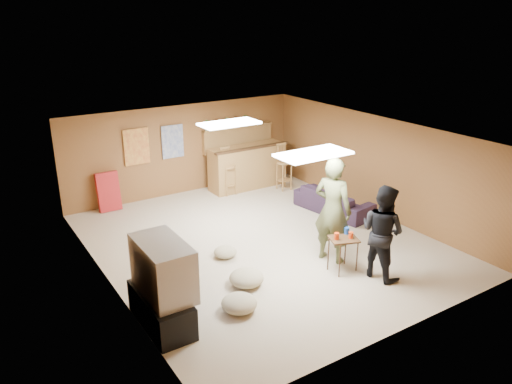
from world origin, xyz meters
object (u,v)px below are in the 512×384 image
person_olive (333,210)px  sofa (334,201)px  tv_body (163,268)px  person_black (382,232)px  bar_counter (247,167)px  tray_table (343,254)px

person_olive → sofa: size_ratio=1.06×
tv_body → sofa: tv_body is taller
tv_body → person_black: 3.71m
bar_counter → person_black: bearing=-95.6°
bar_counter → sofa: 2.62m
tv_body → bar_counter: 6.09m
bar_counter → person_olive: size_ratio=1.02×
person_olive → person_black: (0.32, -0.90, -0.15)m
person_olive → tray_table: 0.80m
person_olive → person_black: 0.97m
bar_counter → sofa: bearing=-73.3°
tv_body → bar_counter: size_ratio=0.55×
tv_body → person_black: (3.65, -0.68, -0.08)m
bar_counter → person_black: size_ratio=1.21×
bar_counter → person_olive: person_olive is taller
tv_body → bar_counter: bearing=47.0°
person_olive → tv_body: bearing=71.3°
tv_body → bar_counter: tv_body is taller
tv_body → sofa: (4.90, 1.95, -0.63)m
person_olive → person_black: bearing=177.0°
sofa → tray_table: bearing=133.5°
bar_counter → tray_table: (-0.92, -4.66, -0.24)m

